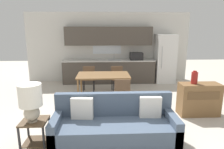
{
  "coord_description": "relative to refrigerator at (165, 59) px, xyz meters",
  "views": [
    {
      "loc": [
        -0.25,
        -3.36,
        2.06
      ],
      "look_at": [
        -0.01,
        1.5,
        0.95
      ],
      "focal_mm": 32.0,
      "sensor_mm": 36.0,
      "label": 1
    }
  ],
  "objects": [
    {
      "name": "dining_chair_far_left",
      "position": [
        -2.9,
        -1.08,
        -0.45
      ],
      "size": [
        0.42,
        0.42,
        0.83
      ],
      "rotation": [
        0.0,
        0.0,
        -0.01
      ],
      "color": "brown",
      "rests_on": "ground_plane"
    },
    {
      "name": "credenza",
      "position": [
        -0.1,
        -3.12,
        -0.54
      ],
      "size": [
        0.95,
        0.42,
        0.79
      ],
      "color": "brown",
      "rests_on": "ground_plane"
    },
    {
      "name": "vase",
      "position": [
        -0.25,
        -3.11,
        0.0
      ],
      "size": [
        0.15,
        0.15,
        0.31
      ],
      "color": "maroon",
      "rests_on": "credenza"
    },
    {
      "name": "dining_chair_near_right",
      "position": [
        -1.93,
        -2.69,
        -0.45
      ],
      "size": [
        0.45,
        0.45,
        0.83
      ],
      "rotation": [
        0.0,
        0.0,
        3.07
      ],
      "color": "brown",
      "rests_on": "ground_plane"
    },
    {
      "name": "refrigerator",
      "position": [
        0.0,
        0.0,
        0.0
      ],
      "size": [
        0.74,
        0.69,
        1.87
      ],
      "color": "white",
      "rests_on": "ground_plane"
    },
    {
      "name": "table_lamp",
      "position": [
        -3.64,
        -4.4,
        -0.02
      ],
      "size": [
        0.38,
        0.38,
        0.66
      ],
      "color": "#B2A893",
      "rests_on": "side_table"
    },
    {
      "name": "kitchen_counter",
      "position": [
        -2.17,
        0.08,
        -0.09
      ],
      "size": [
        3.54,
        0.65,
        2.15
      ],
      "color": "#4C443D",
      "rests_on": "ground_plane"
    },
    {
      "name": "wall_back",
      "position": [
        -2.19,
        0.38,
        0.42
      ],
      "size": [
        6.4,
        0.07,
        2.7
      ],
      "color": "silver",
      "rests_on": "ground_plane"
    },
    {
      "name": "dining_chair_far_right",
      "position": [
        -1.93,
        -1.1,
        -0.45
      ],
      "size": [
        0.46,
        0.46,
        0.83
      ],
      "rotation": [
        0.0,
        0.0,
        0.11
      ],
      "color": "brown",
      "rests_on": "ground_plane"
    },
    {
      "name": "couch",
      "position": [
        -2.23,
        -4.26,
        -0.59
      ],
      "size": [
        2.21,
        0.8,
        0.89
      ],
      "color": "#3D2D1E",
      "rests_on": "ground_plane"
    },
    {
      "name": "side_table",
      "position": [
        -3.62,
        -4.36,
        -0.59
      ],
      "size": [
        0.44,
        0.44,
        0.52
      ],
      "color": "brown",
      "rests_on": "ground_plane"
    },
    {
      "name": "dining_table",
      "position": [
        -2.41,
        -1.9,
        -0.24
      ],
      "size": [
        1.52,
        0.94,
        0.76
      ],
      "color": "brown",
      "rests_on": "ground_plane"
    },
    {
      "name": "ground_plane",
      "position": [
        -2.19,
        -4.25,
        -0.93
      ],
      "size": [
        20.0,
        20.0,
        0.0
      ],
      "primitive_type": "plane",
      "color": "beige"
    }
  ]
}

